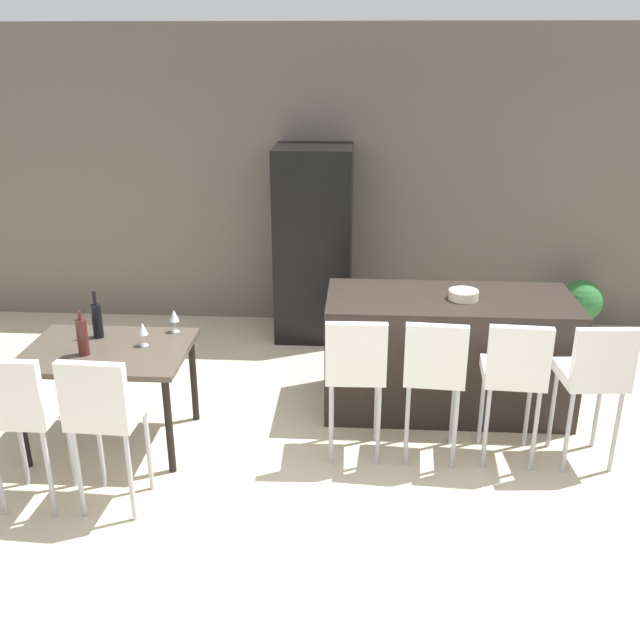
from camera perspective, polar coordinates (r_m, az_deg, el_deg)
ground_plane at (r=4.96m, az=2.67°, el=-11.47°), size 10.00×10.00×0.00m
back_wall at (r=7.03m, az=3.28°, el=11.29°), size 10.00×0.12×2.90m
kitchen_island at (r=5.54m, az=10.31°, el=-2.64°), size 1.88×0.81×0.92m
bar_chair_left at (r=4.69m, az=2.92°, el=-3.77°), size 0.41×0.41×1.05m
bar_chair_middle at (r=4.71m, az=9.30°, el=-3.89°), size 0.43×0.43×1.05m
bar_chair_right at (r=4.80m, az=15.60°, el=-3.96°), size 0.43×0.43×1.05m
bar_chair_far at (r=4.94m, az=21.52°, el=-3.99°), size 0.43×0.43×1.05m
dining_table at (r=5.09m, az=-16.94°, el=-3.05°), size 1.13×0.83×0.74m
dining_chair_near at (r=4.54m, az=-23.26°, el=-6.53°), size 0.40×0.40×1.05m
dining_chair_far at (r=4.34m, az=-17.26°, el=-6.98°), size 0.42×0.42×1.05m
wine_bottle_middle at (r=4.96m, az=-18.83°, el=-1.30°), size 0.07×0.07×0.32m
wine_bottle_inner at (r=5.22m, az=-17.74°, el=-0.01°), size 0.07×0.07×0.34m
wine_glass_left at (r=5.18m, az=-11.82°, el=0.33°), size 0.07×0.07×0.17m
wine_glass_right at (r=4.99m, az=-14.27°, el=-0.73°), size 0.07×0.07×0.17m
refrigerator at (r=6.73m, az=-0.52°, el=6.23°), size 0.72×0.68×1.84m
fruit_bowl at (r=5.34m, az=11.63°, el=2.03°), size 0.22×0.22×0.07m
potted_plant at (r=7.20m, az=20.53°, el=1.12°), size 0.40×0.40×0.60m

